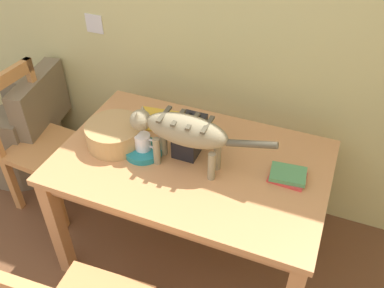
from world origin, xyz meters
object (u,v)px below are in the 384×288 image
Objects in this scene: saucer_bowl at (144,151)px; magazine at (162,121)px; dining_table at (192,172)px; book_stack at (288,176)px; wicker_armchair at (24,136)px; toaster at (190,136)px; wicker_basket at (115,134)px; wooden_chair_near at (42,145)px; cat at (183,131)px; coffee_mug at (143,142)px.

magazine is at bearing 96.27° from saucer_bowl.
magazine is (-0.28, 0.24, 0.09)m from dining_table.
book_stack is at bearing 7.30° from saucer_bowl.
toaster is at bearing -108.78° from wicker_armchair.
wicker_basket is at bearing -164.67° from toaster.
magazine is (-0.03, 0.29, -0.01)m from saucer_bowl.
dining_table is 0.27m from saucer_bowl.
wicker_basket is (-0.42, -0.03, 0.15)m from dining_table.
magazine is at bearing 105.64° from wooden_chair_near.
book_stack and wicker_armchair have the same top height.
magazine is 0.32× the size of wooden_chair_near.
wicker_basket is 0.32× the size of wooden_chair_near.
magazine is 0.38× the size of wicker_armchair.
wicker_basket reaches higher than dining_table.
magazine is 0.77m from book_stack.
cat is at bearing -117.94° from dining_table.
saucer_bowl is 0.25m from toaster.
wicker_basket is (-0.89, -0.07, 0.04)m from book_stack.
saucer_bowl is 1.08× the size of book_stack.
cat is 5.91× the size of coffee_mug.
wooden_chair_near reaches higher than coffee_mug.
saucer_bowl is 0.87m from wooden_chair_near.
wicker_basket is (-0.18, 0.02, -0.01)m from coffee_mug.
book_stack reaches higher than magazine.
book_stack is 0.61× the size of wicker_basket.
toaster is at bearing 7.40° from cat.
wicker_basket is at bearing -175.21° from book_stack.
book_stack is 0.89m from wicker_basket.
dining_table is 0.30m from coffee_mug.
dining_table is 4.52× the size of magazine.
wicker_armchair is at bearing 164.32° from coffee_mug.
cat is 3.72× the size of saucer_bowl.
toaster is at bearing 119.78° from dining_table.
coffee_mug reaches higher than saucer_bowl.
book_stack is 1.56m from wooden_chair_near.
coffee_mug is 0.41× the size of magazine.
cat reaches higher than saucer_bowl.
saucer_bowl is 0.21× the size of wooden_chair_near.
wooden_chair_near is at bearing 179.67° from toaster.
cat is 0.92× the size of wicker_armchair.
wicker_armchair reaches higher than dining_table.
coffee_mug is at bearing -168.77° from dining_table.
saucer_bowl reaches higher than dining_table.
cat reaches higher than book_stack.
book_stack is at bearing 5.30° from dining_table.
toaster is (0.24, -0.17, 0.08)m from magazine.
toaster is at bearing -42.43° from magazine.
book_stack is at bearing 92.57° from wooden_chair_near.
toaster is at bearing 93.53° from wooden_chair_near.
wicker_armchair is (-1.18, 0.33, -0.55)m from coffee_mug.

